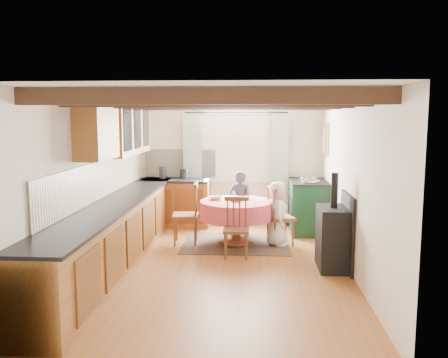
# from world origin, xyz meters

# --- Properties ---
(floor) EXTENTS (3.60, 5.50, 0.00)m
(floor) POSITION_xyz_m (0.00, 0.00, 0.00)
(floor) COLOR #A4591F
(floor) RESTS_ON ground
(ceiling) EXTENTS (3.60, 5.50, 0.00)m
(ceiling) POSITION_xyz_m (0.00, 0.00, 2.40)
(ceiling) COLOR white
(ceiling) RESTS_ON ground
(wall_back) EXTENTS (3.60, 0.00, 2.40)m
(wall_back) POSITION_xyz_m (0.00, 2.75, 1.20)
(wall_back) COLOR silver
(wall_back) RESTS_ON ground
(wall_front) EXTENTS (3.60, 0.00, 2.40)m
(wall_front) POSITION_xyz_m (0.00, -2.75, 1.20)
(wall_front) COLOR silver
(wall_front) RESTS_ON ground
(wall_left) EXTENTS (0.00, 5.50, 2.40)m
(wall_left) POSITION_xyz_m (-1.80, 0.00, 1.20)
(wall_left) COLOR silver
(wall_left) RESTS_ON ground
(wall_right) EXTENTS (0.00, 5.50, 2.40)m
(wall_right) POSITION_xyz_m (1.80, 0.00, 1.20)
(wall_right) COLOR silver
(wall_right) RESTS_ON ground
(beam_a) EXTENTS (3.60, 0.16, 0.16)m
(beam_a) POSITION_xyz_m (0.00, -2.00, 2.31)
(beam_a) COLOR #3A1F15
(beam_a) RESTS_ON ceiling
(beam_b) EXTENTS (3.60, 0.16, 0.16)m
(beam_b) POSITION_xyz_m (0.00, -1.00, 2.31)
(beam_b) COLOR #3A1F15
(beam_b) RESTS_ON ceiling
(beam_c) EXTENTS (3.60, 0.16, 0.16)m
(beam_c) POSITION_xyz_m (0.00, 0.00, 2.31)
(beam_c) COLOR #3A1F15
(beam_c) RESTS_ON ceiling
(beam_d) EXTENTS (3.60, 0.16, 0.16)m
(beam_d) POSITION_xyz_m (0.00, 1.00, 2.31)
(beam_d) COLOR #3A1F15
(beam_d) RESTS_ON ceiling
(beam_e) EXTENTS (3.60, 0.16, 0.16)m
(beam_e) POSITION_xyz_m (0.00, 2.00, 2.31)
(beam_e) COLOR #3A1F15
(beam_e) RESTS_ON ceiling
(splash_left) EXTENTS (0.02, 4.50, 0.55)m
(splash_left) POSITION_xyz_m (-1.78, 0.30, 1.20)
(splash_left) COLOR beige
(splash_left) RESTS_ON wall_left
(splash_back) EXTENTS (1.40, 0.02, 0.55)m
(splash_back) POSITION_xyz_m (-1.00, 2.73, 1.20)
(splash_back) COLOR beige
(splash_back) RESTS_ON wall_back
(base_cabinet_left) EXTENTS (0.60, 5.30, 0.88)m
(base_cabinet_left) POSITION_xyz_m (-1.50, 0.00, 0.44)
(base_cabinet_left) COLOR #A16523
(base_cabinet_left) RESTS_ON floor
(base_cabinet_back) EXTENTS (1.30, 0.60, 0.88)m
(base_cabinet_back) POSITION_xyz_m (-1.05, 2.45, 0.44)
(base_cabinet_back) COLOR #A16523
(base_cabinet_back) RESTS_ON floor
(worktop_left) EXTENTS (0.64, 5.30, 0.04)m
(worktop_left) POSITION_xyz_m (-1.48, 0.00, 0.90)
(worktop_left) COLOR black
(worktop_left) RESTS_ON base_cabinet_left
(worktop_back) EXTENTS (1.30, 0.64, 0.04)m
(worktop_back) POSITION_xyz_m (-1.05, 2.43, 0.90)
(worktop_back) COLOR black
(worktop_back) RESTS_ON base_cabinet_back
(wall_cabinet_glass) EXTENTS (0.34, 1.80, 0.90)m
(wall_cabinet_glass) POSITION_xyz_m (-1.63, 1.20, 1.95)
(wall_cabinet_glass) COLOR #A16523
(wall_cabinet_glass) RESTS_ON wall_left
(wall_cabinet_solid) EXTENTS (0.34, 0.90, 0.70)m
(wall_cabinet_solid) POSITION_xyz_m (-1.63, -0.30, 1.90)
(wall_cabinet_solid) COLOR #A16523
(wall_cabinet_solid) RESTS_ON wall_left
(window_frame) EXTENTS (1.34, 0.03, 1.54)m
(window_frame) POSITION_xyz_m (0.10, 2.73, 1.60)
(window_frame) COLOR white
(window_frame) RESTS_ON wall_back
(window_pane) EXTENTS (1.20, 0.01, 1.40)m
(window_pane) POSITION_xyz_m (0.10, 2.74, 1.60)
(window_pane) COLOR white
(window_pane) RESTS_ON wall_back
(curtain_left) EXTENTS (0.35, 0.10, 2.10)m
(curtain_left) POSITION_xyz_m (-0.75, 2.65, 1.10)
(curtain_left) COLOR beige
(curtain_left) RESTS_ON wall_back
(curtain_right) EXTENTS (0.35, 0.10, 2.10)m
(curtain_right) POSITION_xyz_m (0.95, 2.65, 1.10)
(curtain_right) COLOR beige
(curtain_right) RESTS_ON wall_back
(curtain_rod) EXTENTS (2.00, 0.03, 0.03)m
(curtain_rod) POSITION_xyz_m (0.10, 2.65, 2.20)
(curtain_rod) COLOR black
(curtain_rod) RESTS_ON wall_back
(wall_picture) EXTENTS (0.04, 0.50, 0.60)m
(wall_picture) POSITION_xyz_m (1.77, 2.30, 1.70)
(wall_picture) COLOR gold
(wall_picture) RESTS_ON wall_right
(wall_plate) EXTENTS (0.30, 0.02, 0.30)m
(wall_plate) POSITION_xyz_m (1.05, 2.72, 1.70)
(wall_plate) COLOR silver
(wall_plate) RESTS_ON wall_back
(rug) EXTENTS (1.76, 1.37, 0.01)m
(rug) POSITION_xyz_m (0.18, 1.21, 0.01)
(rug) COLOR black
(rug) RESTS_ON floor
(dining_table) EXTENTS (1.21, 1.21, 0.73)m
(dining_table) POSITION_xyz_m (0.18, 1.21, 0.36)
(dining_table) COLOR #FA4B6F
(dining_table) RESTS_ON floor
(chair_near) EXTENTS (0.40, 0.41, 0.91)m
(chair_near) POSITION_xyz_m (0.21, 0.45, 0.46)
(chair_near) COLOR brown
(chair_near) RESTS_ON floor
(chair_left) EXTENTS (0.50, 0.48, 1.03)m
(chair_left) POSITION_xyz_m (-0.67, 1.18, 0.51)
(chair_left) COLOR brown
(chair_left) RESTS_ON floor
(chair_right) EXTENTS (0.54, 0.53, 0.97)m
(chair_right) POSITION_xyz_m (0.91, 1.24, 0.48)
(chair_right) COLOR brown
(chair_right) RESTS_ON floor
(aga_range) EXTENTS (0.68, 1.06, 0.97)m
(aga_range) POSITION_xyz_m (1.47, 2.14, 0.49)
(aga_range) COLOR #11341C
(aga_range) RESTS_ON floor
(cast_iron_stove) EXTENTS (0.41, 0.68, 1.35)m
(cast_iron_stove) POSITION_xyz_m (1.58, 0.02, 0.68)
(cast_iron_stove) COLOR black
(cast_iron_stove) RESTS_ON floor
(child_far) EXTENTS (0.48, 0.37, 1.16)m
(child_far) POSITION_xyz_m (0.22, 1.82, 0.58)
(child_far) COLOR #2E393F
(child_far) RESTS_ON floor
(child_right) EXTENTS (0.38, 0.55, 1.06)m
(child_right) POSITION_xyz_m (0.85, 1.16, 0.53)
(child_right) COLOR white
(child_right) RESTS_ON floor
(bowl_a) EXTENTS (0.29, 0.29, 0.06)m
(bowl_a) POSITION_xyz_m (-0.18, 1.33, 0.76)
(bowl_a) COLOR silver
(bowl_a) RESTS_ON dining_table
(bowl_b) EXTENTS (0.26, 0.26, 0.06)m
(bowl_b) POSITION_xyz_m (0.16, 1.19, 0.76)
(bowl_b) COLOR silver
(bowl_b) RESTS_ON dining_table
(cup) EXTENTS (0.10, 0.10, 0.09)m
(cup) POSITION_xyz_m (0.17, 1.16, 0.77)
(cup) COLOR silver
(cup) RESTS_ON dining_table
(canister_tall) EXTENTS (0.14, 0.14, 0.24)m
(canister_tall) POSITION_xyz_m (-1.31, 2.50, 1.04)
(canister_tall) COLOR #262628
(canister_tall) RESTS_ON worktop_back
(canister_wide) EXTENTS (0.17, 0.17, 0.19)m
(canister_wide) POSITION_xyz_m (-0.89, 2.54, 1.01)
(canister_wide) COLOR #262628
(canister_wide) RESTS_ON worktop_back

